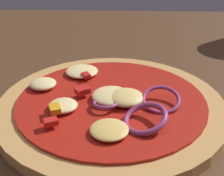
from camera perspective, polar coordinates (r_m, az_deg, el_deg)
name	(u,v)px	position (r m, az deg, el deg)	size (l,w,h in m)	color
dining_table	(72,111)	(0.40, -7.11, -4.03)	(1.48, 0.84, 0.03)	#4C301C
pizza	(111,105)	(0.36, -0.23, -3.09)	(0.25, 0.25, 0.03)	tan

